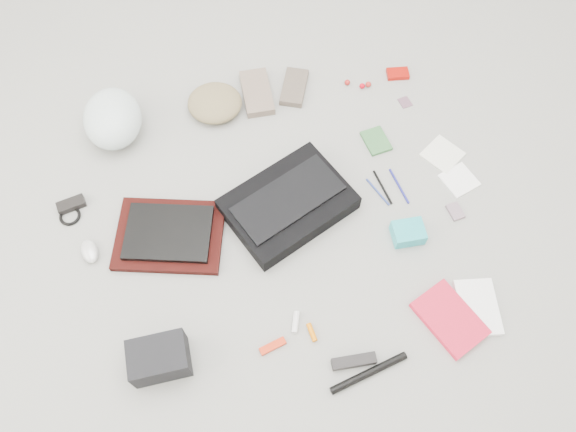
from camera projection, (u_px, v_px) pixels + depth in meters
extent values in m
plane|color=gray|center=(288.00, 222.00, 2.07)|extent=(4.00, 4.00, 0.00)
cube|color=black|center=(288.00, 204.00, 2.07)|extent=(0.52, 0.45, 0.07)
cube|color=black|center=(288.00, 199.00, 2.03)|extent=(0.44, 0.31, 0.01)
cube|color=black|center=(170.00, 235.00, 2.03)|extent=(0.45, 0.39, 0.03)
cube|color=black|center=(168.00, 233.00, 2.01)|extent=(0.36, 0.30, 0.02)
ellipsoid|color=white|center=(113.00, 119.00, 2.19)|extent=(0.25, 0.30, 0.17)
ellipsoid|color=olive|center=(215.00, 103.00, 2.28)|extent=(0.28, 0.27, 0.08)
cube|color=#7E6A5B|center=(257.00, 93.00, 2.33)|extent=(0.13, 0.24, 0.03)
cube|color=brown|center=(294.00, 87.00, 2.35)|extent=(0.16, 0.21, 0.03)
cube|color=black|center=(71.00, 204.00, 2.09)|extent=(0.11, 0.06, 0.03)
torus|color=black|center=(70.00, 216.00, 2.08)|extent=(0.10, 0.10, 0.01)
ellipsoid|color=silver|center=(90.00, 251.00, 2.00)|extent=(0.07, 0.11, 0.04)
cube|color=black|center=(159.00, 358.00, 1.78)|extent=(0.19, 0.13, 0.12)
cube|color=red|center=(273.00, 346.00, 1.85)|extent=(0.09, 0.04, 0.01)
cylinder|color=silver|center=(296.00, 322.00, 1.89)|extent=(0.05, 0.08, 0.02)
cylinder|color=orange|center=(312.00, 332.00, 1.87)|extent=(0.02, 0.06, 0.02)
cube|color=black|center=(354.00, 361.00, 1.82)|extent=(0.15, 0.05, 0.03)
cylinder|color=black|center=(369.00, 373.00, 1.81)|extent=(0.27, 0.07, 0.03)
cube|color=#F11E3E|center=(450.00, 319.00, 1.89)|extent=(0.23, 0.27, 0.02)
cube|color=white|center=(478.00, 307.00, 1.91)|extent=(0.17, 0.22, 0.02)
cube|color=#336536|center=(376.00, 141.00, 2.23)|extent=(0.10, 0.13, 0.01)
cylinder|color=navy|center=(378.00, 192.00, 2.13)|extent=(0.05, 0.13, 0.01)
cylinder|color=black|center=(383.00, 187.00, 2.14)|extent=(0.03, 0.16, 0.01)
cylinder|color=navy|center=(399.00, 186.00, 2.14)|extent=(0.03, 0.16, 0.01)
cube|color=#24B3BD|center=(408.00, 233.00, 2.02)|extent=(0.12, 0.10, 0.06)
cube|color=gray|center=(455.00, 211.00, 2.09)|extent=(0.05, 0.07, 0.01)
cube|color=white|center=(443.00, 154.00, 2.21)|extent=(0.18, 0.18, 0.01)
cube|color=white|center=(459.00, 180.00, 2.15)|extent=(0.15, 0.15, 0.01)
sphere|color=#A51C19|center=(347.00, 82.00, 2.37)|extent=(0.03, 0.03, 0.02)
sphere|color=red|center=(362.00, 86.00, 2.36)|extent=(0.03, 0.03, 0.02)
sphere|color=#AB221D|center=(368.00, 84.00, 2.36)|extent=(0.02, 0.02, 0.02)
cube|color=#A71008|center=(398.00, 74.00, 2.39)|extent=(0.10, 0.07, 0.02)
cube|color=#734C5F|center=(405.00, 102.00, 2.33)|extent=(0.05, 0.06, 0.00)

